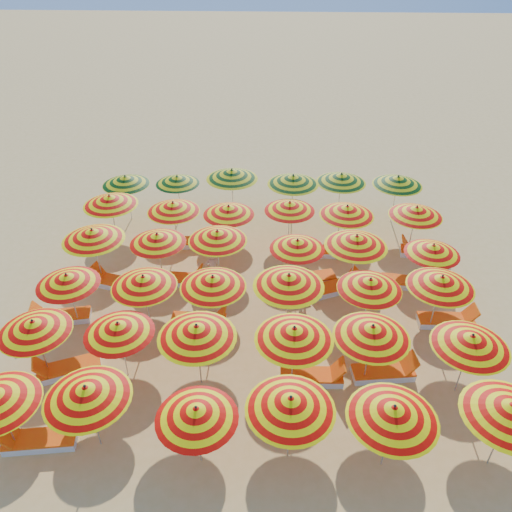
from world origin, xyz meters
name	(u,v)px	position (x,y,z in m)	size (l,w,h in m)	color
ground	(255,305)	(0.00, 0.00, 0.00)	(120.00, 120.00, 0.00)	#DDAC62
umbrella_1	(86,393)	(-3.52, -5.39, 1.86)	(2.10, 2.10, 2.11)	silver
umbrella_2	(196,413)	(-1.02, -5.73, 1.72)	(2.39, 2.39, 1.95)	silver
umbrella_3	(291,403)	(1.01, -5.52, 1.88)	(2.45, 2.45, 2.13)	silver
umbrella_4	(393,413)	(3.20, -5.66, 1.87)	(2.28, 2.28, 2.12)	silver
umbrella_5	(511,410)	(5.69, -5.52, 1.91)	(2.06, 2.06, 2.18)	silver
umbrella_6	(34,326)	(-5.62, -3.25, 1.79)	(2.25, 2.25, 2.03)	silver
umbrella_7	(118,328)	(-3.43, -3.17, 1.73)	(2.01, 2.01, 1.96)	silver
umbrella_8	(197,331)	(-1.34, -3.39, 1.91)	(2.70, 2.70, 2.17)	silver
umbrella_9	(294,334)	(1.13, -3.35, 1.90)	(2.70, 2.70, 2.16)	silver
umbrella_10	(372,332)	(3.12, -3.15, 1.86)	(2.29, 2.29, 2.11)	silver
umbrella_11	(471,341)	(5.55, -3.35, 1.83)	(2.25, 2.25, 2.08)	silver
umbrella_12	(67,280)	(-5.50, -1.18, 1.75)	(2.19, 2.19, 1.98)	silver
umbrella_13	(144,281)	(-3.20, -1.25, 1.82)	(2.55, 2.55, 2.06)	silver
umbrella_14	(213,282)	(-1.18, -1.20, 1.83)	(2.49, 2.49, 2.08)	silver
umbrella_15	(289,280)	(1.02, -1.20, 1.95)	(2.53, 2.53, 2.21)	silver
umbrella_16	(370,284)	(3.38, -1.05, 1.77)	(2.44, 2.44, 2.02)	silver
umbrella_17	(441,282)	(5.44, -0.93, 1.84)	(2.14, 2.14, 2.09)	silver
umbrella_18	(93,235)	(-5.41, 1.04, 1.92)	(2.14, 2.14, 2.19)	silver
umbrella_19	(157,239)	(-3.30, 1.16, 1.75)	(2.20, 2.20, 1.99)	silver
umbrella_20	(217,236)	(-1.31, 1.27, 1.84)	(2.39, 2.39, 2.10)	silver
umbrella_21	(297,244)	(1.33, 1.08, 1.71)	(1.88, 1.88, 1.94)	silver
umbrella_22	(356,241)	(3.22, 1.03, 1.92)	(2.72, 2.72, 2.18)	silver
umbrella_23	(433,249)	(5.72, 1.03, 1.67)	(2.09, 2.09, 1.90)	silver
umbrella_24	(110,200)	(-5.54, 3.48, 1.89)	(2.26, 2.26, 2.15)	silver
umbrella_25	(173,207)	(-3.14, 3.23, 1.80)	(2.38, 2.38, 2.05)	silver
umbrella_26	(229,210)	(-1.11, 3.16, 1.76)	(2.50, 2.50, 2.00)	silver
umbrella_27	(290,206)	(1.11, 3.55, 1.75)	(2.23, 2.23, 1.99)	silver
umbrella_28	(347,211)	(3.16, 3.17, 1.84)	(2.21, 2.21, 2.09)	silver
umbrella_29	(416,211)	(5.65, 3.29, 1.80)	(2.10, 2.10, 2.05)	silver
umbrella_30	(126,180)	(-5.47, 5.41, 1.78)	(2.49, 2.49, 2.02)	silver
umbrella_31	(177,180)	(-3.45, 5.76, 1.67)	(2.26, 2.26, 1.90)	silver
umbrella_32	(232,174)	(-1.20, 5.78, 1.96)	(2.43, 2.43, 2.22)	silver
umbrella_33	(293,180)	(1.26, 5.46, 1.91)	(2.72, 2.72, 2.17)	silver
umbrella_34	(341,178)	(3.21, 5.77, 1.87)	(2.54, 2.54, 2.13)	silver
umbrella_35	(398,181)	(5.44, 5.67, 1.86)	(2.57, 2.57, 2.11)	silver
lounger_0	(38,440)	(-5.01, -5.47, 0.15)	(1.79, 0.81, 0.69)	white
lounger_1	(68,368)	(-5.12, -3.17, 0.15)	(1.82, 1.20, 0.69)	white
lounger_2	(313,377)	(1.73, -3.18, 0.15)	(1.75, 0.62, 0.69)	white
lounger_3	(385,372)	(3.72, -2.92, 0.15)	(1.79, 0.79, 0.69)	white
lounger_4	(61,317)	(-6.09, -1.04, 0.15)	(1.81, 0.92, 0.69)	white
lounger_5	(200,321)	(-1.68, -1.04, 0.15)	(1.75, 0.64, 0.69)	white
lounger_6	(447,320)	(6.04, -0.69, 0.15)	(1.74, 0.59, 0.69)	white
lounger_7	(114,282)	(-4.90, 0.80, 0.15)	(1.82, 1.03, 0.69)	white
lounger_8	(179,279)	(-2.70, 1.07, 0.15)	(1.76, 0.68, 0.69)	white
lounger_9	(310,279)	(1.84, 1.28, 0.15)	(1.82, 1.01, 0.69)	white
lounger_10	(336,287)	(2.72, 0.86, 0.15)	(1.82, 1.21, 0.69)	white
lounger_11	(408,282)	(5.21, 1.23, 0.15)	(1.80, 0.81, 0.69)	white
lounger_12	(194,242)	(-2.55, 3.48, 0.15)	(1.80, 0.86, 0.69)	white
lounger_13	(329,251)	(2.66, 3.05, 0.15)	(1.74, 0.60, 0.69)	white
lounger_14	(422,252)	(6.15, 3.14, 0.15)	(1.80, 0.83, 0.69)	white
beachgoer_a	(213,269)	(-1.49, 0.95, 0.72)	(0.52, 0.34, 1.43)	#DFA77D
beachgoer_b	(305,285)	(1.60, 0.26, 0.67)	(0.65, 0.51, 1.34)	tan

